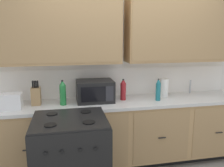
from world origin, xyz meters
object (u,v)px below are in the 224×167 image
(microwave, at_px, (95,91))
(toaster, at_px, (10,101))
(paper_towel_roll, at_px, (164,88))
(bottle_green, at_px, (63,93))
(bottle_teal, at_px, (158,90))
(stove_range, at_px, (71,160))
(knife_block, at_px, (36,96))
(bottle_red, at_px, (123,90))

(microwave, bearing_deg, toaster, -172.72)
(paper_towel_roll, relative_size, bottle_green, 0.82)
(microwave, xyz_separation_m, bottle_teal, (0.83, -0.13, 0.00))
(stove_range, bearing_deg, bottle_teal, 25.32)
(microwave, distance_m, bottle_teal, 0.85)
(microwave, height_order, bottle_teal, bottle_teal)
(stove_range, height_order, bottle_green, bottle_green)
(knife_block, relative_size, bottle_teal, 1.05)
(toaster, xyz_separation_m, bottle_teal, (1.87, 0.00, 0.05))
(bottle_red, bearing_deg, bottle_teal, -15.04)
(knife_block, xyz_separation_m, bottle_teal, (1.58, -0.12, 0.03))
(toaster, bearing_deg, bottle_green, 4.12)
(paper_towel_roll, distance_m, bottle_green, 1.41)
(stove_range, bearing_deg, toaster, 140.76)
(bottle_teal, bearing_deg, stove_range, -154.68)
(stove_range, xyz_separation_m, bottle_red, (0.73, 0.68, 0.57))
(knife_block, bearing_deg, paper_towel_roll, 1.25)
(stove_range, distance_m, toaster, 1.03)
(toaster, distance_m, knife_block, 0.31)
(paper_towel_roll, distance_m, bottle_teal, 0.23)
(paper_towel_roll, height_order, bottle_teal, bottle_teal)
(knife_block, xyz_separation_m, paper_towel_roll, (1.74, 0.04, 0.01))
(toaster, distance_m, bottle_teal, 1.87)
(paper_towel_roll, bearing_deg, knife_block, -178.75)
(microwave, height_order, paper_towel_roll, microwave)
(bottle_teal, bearing_deg, paper_towel_roll, 46.17)
(stove_range, distance_m, microwave, 0.96)
(stove_range, relative_size, toaster, 3.39)
(knife_block, relative_size, bottle_red, 1.08)
(knife_block, xyz_separation_m, bottle_green, (0.33, -0.08, 0.04))
(toaster, distance_m, bottle_green, 0.62)
(toaster, bearing_deg, bottle_red, 4.93)
(knife_block, distance_m, bottle_teal, 1.59)
(knife_block, bearing_deg, microwave, 0.49)
(stove_range, relative_size, paper_towel_roll, 3.65)
(knife_block, relative_size, paper_towel_roll, 1.19)
(bottle_red, bearing_deg, stove_range, -137.04)
(paper_towel_roll, xyz_separation_m, bottle_green, (-1.41, -0.12, 0.02))
(bottle_green, bearing_deg, paper_towel_roll, 4.84)
(paper_towel_roll, relative_size, bottle_red, 0.91)
(stove_range, xyz_separation_m, paper_towel_roll, (1.34, 0.72, 0.56))
(microwave, xyz_separation_m, paper_towel_roll, (0.99, 0.03, -0.01))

